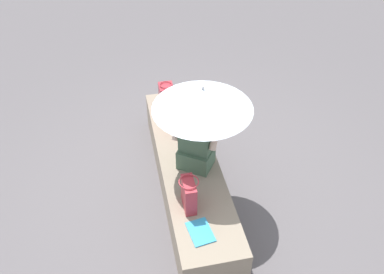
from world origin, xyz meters
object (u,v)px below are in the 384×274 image
at_px(person_seated, 196,137).
at_px(handbag_black, 189,194).
at_px(parasol, 203,99).
at_px(magazine, 200,232).
at_px(shoulder_bag_spare, 167,97).
at_px(tote_bag_canvas, 180,119).

relative_size(person_seated, handbag_black, 2.62).
bearing_deg(parasol, magazine, -13.17).
height_order(person_seated, handbag_black, person_seated).
bearing_deg(shoulder_bag_spare, magazine, 0.00).
distance_m(handbag_black, tote_bag_canvas, 1.21).
distance_m(handbag_black, shoulder_bag_spare, 1.61).
relative_size(person_seated, tote_bag_canvas, 3.13).
height_order(tote_bag_canvas, magazine, tote_bag_canvas).
bearing_deg(magazine, parasol, 158.44).
height_order(handbag_black, shoulder_bag_spare, shoulder_bag_spare).
height_order(person_seated, parasol, parasol).
bearing_deg(parasol, tote_bag_canvas, -171.54).
xyz_separation_m(person_seated, parasol, (0.04, 0.05, 0.49)).
height_order(shoulder_bag_spare, magazine, shoulder_bag_spare).
height_order(handbag_black, tote_bag_canvas, handbag_black).
bearing_deg(handbag_black, person_seated, 161.26).
bearing_deg(shoulder_bag_spare, person_seated, 7.65).
xyz_separation_m(parasol, tote_bag_canvas, (-0.69, -0.10, -0.74)).
relative_size(person_seated, magazine, 3.21).
xyz_separation_m(handbag_black, shoulder_bag_spare, (-1.61, 0.04, 0.00)).
height_order(parasol, tote_bag_canvas, parasol).
relative_size(handbag_black, tote_bag_canvas, 1.20).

